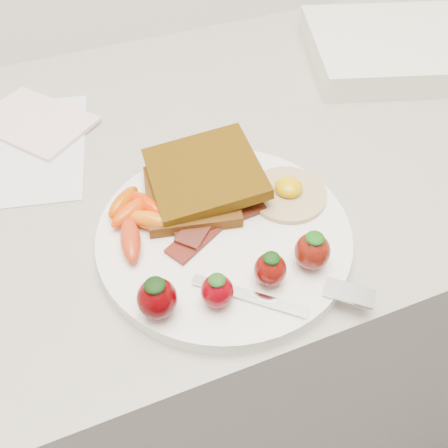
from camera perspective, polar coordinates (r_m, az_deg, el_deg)
name	(u,v)px	position (r m, az deg, el deg)	size (l,w,h in m)	color
counter	(207,326)	(1.00, -1.93, -11.60)	(2.00, 0.60, 0.90)	gray
plate	(224,236)	(0.53, 0.00, -1.36)	(0.27, 0.27, 0.02)	white
toast_lower	(191,196)	(0.55, -3.78, 3.23)	(0.10, 0.10, 0.01)	#3B1B06
toast_upper	(204,173)	(0.56, -2.26, 5.85)	(0.12, 0.12, 0.01)	black
fried_egg	(288,192)	(0.56, 7.31, 3.61)	(0.09, 0.09, 0.02)	beige
bacon_strips	(211,219)	(0.53, -1.45, 0.59)	(0.12, 0.10, 0.01)	#500E04
baby_carrots	(137,217)	(0.53, -9.89, 0.79)	(0.08, 0.11, 0.02)	#DD3E05
strawberries	(237,277)	(0.47, 1.54, -6.05)	(0.19, 0.04, 0.05)	#4F0003
fork	(295,294)	(0.48, 8.09, -7.96)	(0.16, 0.10, 0.00)	silver
paper_sheet	(22,149)	(0.70, -22.11, 7.97)	(0.16, 0.21, 0.00)	white
notepad	(35,122)	(0.73, -20.80, 10.85)	(0.10, 0.15, 0.01)	silver
appliance	(400,48)	(0.87, 19.52, 18.47)	(0.28, 0.22, 0.04)	white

